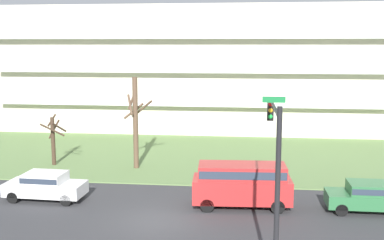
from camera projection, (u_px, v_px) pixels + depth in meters
name	position (u px, v px, depth m)	size (l,w,h in m)	color
ground	(157.00, 221.00, 23.54)	(160.00, 160.00, 0.00)	#38383A
grass_lawn_strip	(190.00, 155.00, 37.27)	(80.00, 16.00, 0.08)	#66844C
apartment_building	(204.00, 69.00, 49.05)	(40.51, 10.90, 12.37)	beige
tree_far_left	(53.00, 138.00, 33.94)	(1.59, 1.59, 3.73)	#423023
tree_left	(135.00, 121.00, 32.96)	(2.10, 1.76, 6.45)	brown
sedan_white_near_left	(45.00, 185.00, 26.60)	(4.48, 2.00, 1.57)	white
van_red_center_left	(242.00, 182.00, 25.32)	(5.30, 2.26, 2.36)	#B22828
sedan_green_center_right	(370.00, 196.00, 24.68)	(4.41, 1.84, 1.57)	#2D6B3D
traffic_signal_mast	(275.00, 155.00, 17.73)	(0.90, 6.01, 6.64)	black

